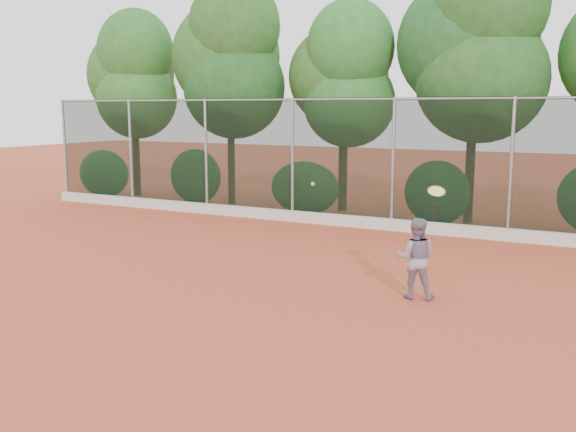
% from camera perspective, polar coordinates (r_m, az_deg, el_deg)
% --- Properties ---
extents(ground, '(80.00, 80.00, 0.00)m').
position_cam_1_polar(ground, '(11.27, -2.38, -7.03)').
color(ground, '#B9482B').
rests_on(ground, ground).
extents(concrete_curb, '(24.00, 0.20, 0.30)m').
position_cam_1_polar(concrete_curb, '(17.32, 8.98, -0.74)').
color(concrete_curb, beige).
rests_on(concrete_curb, ground).
extents(tennis_player, '(0.78, 0.67, 1.40)m').
position_cam_1_polar(tennis_player, '(11.14, 11.28, -3.71)').
color(tennis_player, gray).
rests_on(tennis_player, ground).
extents(chainlink_fence, '(24.09, 0.09, 3.50)m').
position_cam_1_polar(chainlink_fence, '(17.27, 9.32, 4.94)').
color(chainlink_fence, black).
rests_on(chainlink_fence, ground).
extents(foliage_backdrop, '(23.70, 3.63, 7.55)m').
position_cam_1_polar(foliage_backdrop, '(19.30, 9.86, 12.96)').
color(foliage_backdrop, '#3C2317').
rests_on(foliage_backdrop, ground).
extents(tennis_racket, '(0.42, 0.40, 0.60)m').
position_cam_1_polar(tennis_racket, '(10.66, 13.05, 1.95)').
color(tennis_racket, black).
rests_on(tennis_racket, ground).
extents(tennis_ball_in_flight, '(0.07, 0.07, 0.07)m').
position_cam_1_polar(tennis_ball_in_flight, '(11.28, 2.22, 2.87)').
color(tennis_ball_in_flight, '#B4DA31').
rests_on(tennis_ball_in_flight, ground).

